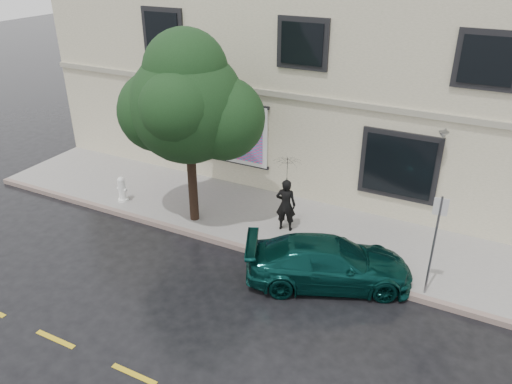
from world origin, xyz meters
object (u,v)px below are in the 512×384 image
at_px(car, 329,262).
at_px(fire_hydrant, 122,189).
at_px(street_tree, 188,106).
at_px(pedestrian, 286,205).

relative_size(car, fire_hydrant, 4.79).
xyz_separation_m(street_tree, fire_hydrant, (-2.76, -0.08, -3.18)).
distance_m(street_tree, fire_hydrant, 4.21).
distance_m(car, street_tree, 5.75).
bearing_deg(fire_hydrant, car, 1.99).
xyz_separation_m(pedestrian, fire_hydrant, (-5.52, -0.78, -0.39)).
xyz_separation_m(car, fire_hydrant, (-7.47, 0.92, -0.03)).
height_order(car, pedestrian, pedestrian).
height_order(car, street_tree, street_tree).
bearing_deg(street_tree, fire_hydrant, -178.34).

